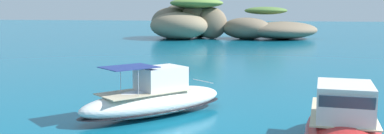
{
  "coord_description": "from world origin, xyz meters",
  "views": [
    {
      "loc": [
        7.24,
        -13.01,
        6.56
      ],
      "look_at": [
        1.63,
        19.95,
        2.02
      ],
      "focal_mm": 41.29,
      "sensor_mm": 36.0,
      "label": 1
    }
  ],
  "objects": [
    {
      "name": "motorboat_white",
      "position": [
        0.59,
        12.62,
        0.99
      ],
      "size": [
        8.97,
        9.42,
        3.13
      ],
      "color": "white",
      "rests_on": "ground"
    },
    {
      "name": "motorboat_red",
      "position": [
        10.68,
        7.0,
        1.1
      ],
      "size": [
        4.68,
        11.53,
        3.29
      ],
      "color": "red",
      "rests_on": "ground"
    },
    {
      "name": "islet_large",
      "position": [
        -9.55,
        79.55,
        3.75
      ],
      "size": [
        17.49,
        17.21,
        8.45
      ],
      "color": "#84755B",
      "rests_on": "ground"
    },
    {
      "name": "islet_small",
      "position": [
        7.05,
        80.71,
        2.27
      ],
      "size": [
        24.47,
        20.32,
        6.65
      ],
      "color": "#756651",
      "rests_on": "ground"
    }
  ]
}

